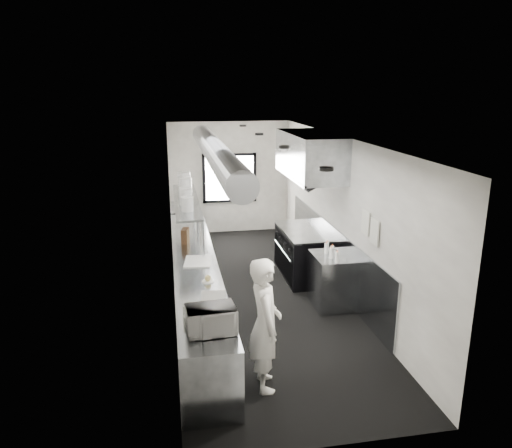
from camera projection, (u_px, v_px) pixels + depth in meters
name	position (u px, v px, depth m)	size (l,w,h in m)	color
floor	(258.00, 293.00, 8.93)	(3.00, 8.00, 0.01)	black
ceiling	(259.00, 138.00, 8.16)	(3.00, 8.00, 0.01)	white
wall_back	(229.00, 178.00, 12.33)	(3.00, 0.02, 2.80)	silver
wall_front	(333.00, 326.00, 4.76)	(3.00, 0.02, 2.80)	silver
wall_left	(171.00, 223.00, 8.29)	(0.02, 8.00, 2.80)	silver
wall_right	(340.00, 215.00, 8.80)	(0.02, 8.00, 2.80)	silver
wall_cladding	(332.00, 255.00, 9.31)	(0.03, 5.50, 1.10)	gray
hvac_duct	(215.00, 151.00, 8.49)	(0.40, 0.40, 6.40)	gray
service_window	(230.00, 178.00, 12.30)	(1.36, 0.05, 1.25)	white
exhaust_hood	(309.00, 155.00, 9.12)	(0.81, 2.20, 0.88)	gray
prep_counter	(196.00, 285.00, 8.13)	(0.70, 6.00, 0.90)	gray
pass_shelf	(187.00, 201.00, 9.25)	(0.45, 3.00, 0.68)	gray
range	(304.00, 253.00, 9.64)	(0.88, 1.60, 0.94)	black
bottle_station	(332.00, 280.00, 8.34)	(0.65, 0.80, 0.90)	gray
far_work_table	(186.00, 225.00, 11.64)	(0.70, 1.20, 0.90)	gray
notice_sheet_a	(366.00, 222.00, 7.60)	(0.02, 0.28, 0.38)	silver
notice_sheet_b	(374.00, 232.00, 7.29)	(0.02, 0.28, 0.38)	silver
line_cook	(265.00, 324.00, 5.96)	(0.62, 0.41, 1.70)	silver
microwave	(211.00, 320.00, 5.63)	(0.52, 0.39, 0.31)	silver
deli_tub_a	(189.00, 320.00, 5.85)	(0.15, 0.15, 0.10)	#A3AA9D
deli_tub_b	(189.00, 309.00, 6.13)	(0.16, 0.16, 0.11)	#A3AA9D
newspaper	(214.00, 297.00, 6.60)	(0.33, 0.42, 0.01)	silver
small_plate	(208.00, 281.00, 7.11)	(0.18, 0.18, 0.01)	white
pastry	(208.00, 278.00, 7.10)	(0.09, 0.09, 0.09)	tan
cutting_board	(198.00, 261.00, 7.92)	(0.42, 0.56, 0.02)	white
knife_block	(185.00, 236.00, 8.85)	(0.11, 0.24, 0.26)	#51381C
plate_stack_a	(187.00, 204.00, 8.38)	(0.21, 0.21, 0.25)	white
plate_stack_b	(186.00, 197.00, 8.80)	(0.24, 0.24, 0.31)	white
plate_stack_c	(185.00, 187.00, 9.48)	(0.25, 0.25, 0.36)	white
plate_stack_d	(184.00, 182.00, 9.92)	(0.26, 0.26, 0.39)	white
squeeze_bottle_a	(337.00, 257.00, 7.87)	(0.06, 0.06, 0.18)	white
squeeze_bottle_b	(331.00, 253.00, 8.05)	(0.06, 0.06, 0.19)	white
squeeze_bottle_c	(332.00, 251.00, 8.17)	(0.06, 0.06, 0.18)	white
squeeze_bottle_d	(326.00, 248.00, 8.30)	(0.06, 0.06, 0.18)	white
squeeze_bottle_e	(327.00, 246.00, 8.44)	(0.05, 0.05, 0.16)	white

